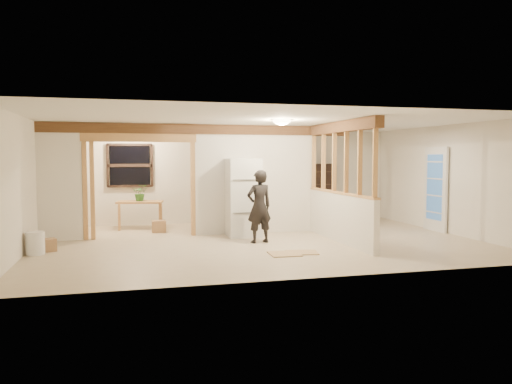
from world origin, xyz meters
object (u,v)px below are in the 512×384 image
object	(u,v)px
work_table	(140,215)
bookshelf	(321,192)
shop_vac	(62,219)
woman	(259,206)
refrigerator	(243,197)

from	to	relation	value
work_table	bookshelf	bearing A→B (deg)	17.31
work_table	shop_vac	size ratio (longest dim) A/B	1.86
woman	bookshelf	world-z (taller)	bookshelf
refrigerator	bookshelf	bearing A→B (deg)	39.09
woman	shop_vac	world-z (taller)	woman
work_table	shop_vac	distance (m)	1.82
woman	work_table	size ratio (longest dim) A/B	1.39
work_table	shop_vac	bearing A→B (deg)	-168.90
shop_vac	bookshelf	bearing A→B (deg)	3.66
refrigerator	woman	world-z (taller)	refrigerator
woman	shop_vac	distance (m)	4.98
refrigerator	shop_vac	bearing A→B (deg)	155.60
woman	refrigerator	bearing A→B (deg)	-95.23
woman	bookshelf	bearing A→B (deg)	-142.74
refrigerator	shop_vac	distance (m)	4.45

